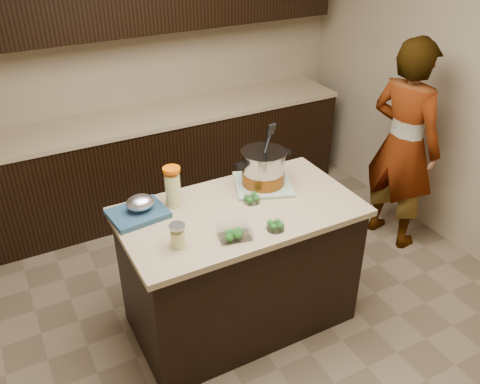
% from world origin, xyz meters
% --- Properties ---
extents(ground_plane, '(4.00, 4.00, 0.00)m').
position_xyz_m(ground_plane, '(0.00, 0.00, 0.00)').
color(ground_plane, brown).
rests_on(ground_plane, ground).
extents(room_shell, '(4.04, 4.04, 2.72)m').
position_xyz_m(room_shell, '(0.00, 0.00, 1.71)').
color(room_shell, tan).
rests_on(room_shell, ground).
extents(back_cabinets, '(3.60, 0.63, 2.33)m').
position_xyz_m(back_cabinets, '(0.00, 1.74, 0.94)').
color(back_cabinets, black).
rests_on(back_cabinets, ground).
extents(island, '(1.46, 0.81, 0.90)m').
position_xyz_m(island, '(0.00, 0.00, 0.45)').
color(island, black).
rests_on(island, ground).
extents(dish_towel, '(0.46, 0.46, 0.02)m').
position_xyz_m(dish_towel, '(0.27, 0.18, 0.91)').
color(dish_towel, '#547E59').
rests_on(dish_towel, island).
extents(stock_pot, '(0.41, 0.31, 0.41)m').
position_xyz_m(stock_pot, '(0.27, 0.18, 1.02)').
color(stock_pot, '#B7B7BC').
rests_on(stock_pot, dish_towel).
extents(lemonade_pitcher, '(0.14, 0.14, 0.26)m').
position_xyz_m(lemonade_pitcher, '(-0.34, 0.23, 1.02)').
color(lemonade_pitcher, '#DAD985').
rests_on(lemonade_pitcher, island).
extents(mason_jar, '(0.11, 0.11, 0.15)m').
position_xyz_m(mason_jar, '(-0.47, -0.17, 0.97)').
color(mason_jar, '#DAD985').
rests_on(mason_jar, island).
extents(broccoli_tub_left, '(0.13, 0.13, 0.05)m').
position_xyz_m(broccoli_tub_left, '(0.10, 0.04, 0.92)').
color(broccoli_tub_left, silver).
rests_on(broccoli_tub_left, island).
extents(broccoli_tub_right, '(0.13, 0.13, 0.05)m').
position_xyz_m(broccoli_tub_right, '(0.08, -0.28, 0.92)').
color(broccoli_tub_right, silver).
rests_on(broccoli_tub_right, island).
extents(broccoli_tub_rect, '(0.20, 0.16, 0.06)m').
position_xyz_m(broccoli_tub_rect, '(-0.16, -0.24, 0.93)').
color(broccoli_tub_rect, silver).
rests_on(broccoli_tub_rect, island).
extents(blue_tray, '(0.35, 0.29, 0.12)m').
position_xyz_m(blue_tray, '(-0.56, 0.22, 0.94)').
color(blue_tray, navy).
rests_on(blue_tray, island).
extents(person, '(0.51, 0.68, 1.70)m').
position_xyz_m(person, '(1.60, 0.28, 0.85)').
color(person, gray).
rests_on(person, ground).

